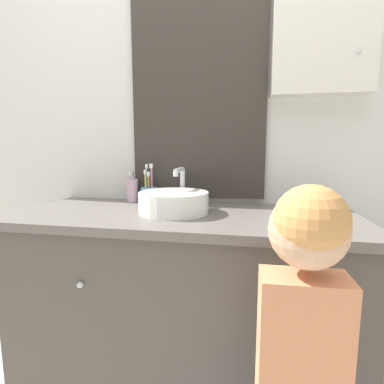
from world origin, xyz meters
TOP-DOWN VIEW (x-y plane):
  - wall_back at (0.03, 0.62)m, footprint 3.20×0.18m
  - vanity_counter at (0.00, 0.30)m, footprint 1.46×0.60m
  - sink_basin at (-0.04, 0.31)m, footprint 0.30×0.35m
  - toothbrush_holder at (-0.23, 0.51)m, footprint 0.09×0.09m
  - soap_dispenser at (-0.33, 0.53)m, footprint 0.06×0.06m
  - child_figure at (0.41, -0.22)m, footprint 0.21×0.48m

SIDE VIEW (x-z plane):
  - vanity_counter at x=0.00m, z-range 0.00..0.79m
  - child_figure at x=0.41m, z-range 0.11..1.10m
  - toothbrush_holder at x=-0.23m, z-range 0.74..0.94m
  - sink_basin at x=-0.04m, z-range 0.74..0.93m
  - soap_dispenser at x=-0.33m, z-range 0.77..0.93m
  - wall_back at x=0.03m, z-range 0.03..2.53m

